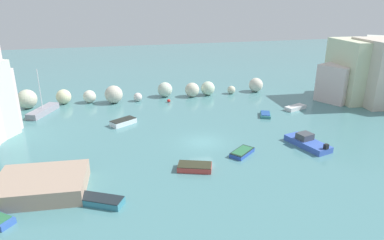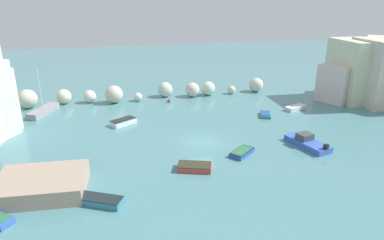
{
  "view_description": "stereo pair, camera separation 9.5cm",
  "coord_description": "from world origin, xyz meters",
  "px_view_note": "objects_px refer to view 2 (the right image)",
  "views": [
    {
      "loc": [
        -9.92,
        -32.82,
        14.97
      ],
      "look_at": [
        0.0,
        4.5,
        1.0
      ],
      "focal_mm": 32.12,
      "sensor_mm": 36.0,
      "label": 1
    },
    {
      "loc": [
        -9.83,
        -32.85,
        14.97
      ],
      "look_at": [
        0.0,
        4.5,
        1.0
      ],
      "focal_mm": 32.12,
      "sensor_mm": 36.0,
      "label": 2
    }
  ],
  "objects_px": {
    "channel_buoy": "(169,101)",
    "moored_boat_4": "(307,142)",
    "moored_boat_8": "(123,122)",
    "moored_boat_2": "(296,108)",
    "moored_boat_0": "(43,111)",
    "moored_boat_7": "(242,152)",
    "moored_boat_1": "(194,167)",
    "moored_boat_5": "(95,200)",
    "moored_boat_3": "(265,115)",
    "stone_dock": "(41,184)"
  },
  "relations": [
    {
      "from": "moored_boat_4",
      "to": "moored_boat_7",
      "type": "height_order",
      "value": "moored_boat_4"
    },
    {
      "from": "moored_boat_1",
      "to": "moored_boat_3",
      "type": "distance_m",
      "value": 17.69
    },
    {
      "from": "moored_boat_5",
      "to": "moored_boat_2",
      "type": "bearing_deg",
      "value": -119.47
    },
    {
      "from": "moored_boat_7",
      "to": "moored_boat_8",
      "type": "xyz_separation_m",
      "value": [
        -10.88,
        11.74,
        0.09
      ]
    },
    {
      "from": "moored_boat_1",
      "to": "moored_boat_2",
      "type": "bearing_deg",
      "value": 56.69
    },
    {
      "from": "channel_buoy",
      "to": "moored_boat_5",
      "type": "distance_m",
      "value": 26.9
    },
    {
      "from": "moored_boat_7",
      "to": "moored_boat_0",
      "type": "bearing_deg",
      "value": -80.0
    },
    {
      "from": "moored_boat_0",
      "to": "moored_boat_8",
      "type": "bearing_deg",
      "value": -99.92
    },
    {
      "from": "moored_boat_2",
      "to": "moored_boat_8",
      "type": "height_order",
      "value": "moored_boat_8"
    },
    {
      "from": "moored_boat_2",
      "to": "moored_boat_8",
      "type": "distance_m",
      "value": 23.76
    },
    {
      "from": "moored_boat_0",
      "to": "stone_dock",
      "type": "bearing_deg",
      "value": -148.35
    },
    {
      "from": "moored_boat_0",
      "to": "moored_boat_5",
      "type": "relative_size",
      "value": 1.36
    },
    {
      "from": "stone_dock",
      "to": "moored_boat_1",
      "type": "bearing_deg",
      "value": 2.17
    },
    {
      "from": "stone_dock",
      "to": "moored_boat_5",
      "type": "height_order",
      "value": "stone_dock"
    },
    {
      "from": "stone_dock",
      "to": "moored_boat_5",
      "type": "bearing_deg",
      "value": -33.44
    },
    {
      "from": "moored_boat_1",
      "to": "moored_boat_2",
      "type": "distance_m",
      "value": 22.78
    },
    {
      "from": "moored_boat_3",
      "to": "moored_boat_5",
      "type": "distance_m",
      "value": 26.58
    },
    {
      "from": "moored_boat_0",
      "to": "moored_boat_2",
      "type": "xyz_separation_m",
      "value": [
        33.92,
        -7.07,
        -0.15
      ]
    },
    {
      "from": "stone_dock",
      "to": "moored_boat_3",
      "type": "bearing_deg",
      "value": 25.75
    },
    {
      "from": "channel_buoy",
      "to": "moored_boat_2",
      "type": "distance_m",
      "value": 18.31
    },
    {
      "from": "channel_buoy",
      "to": "moored_boat_4",
      "type": "height_order",
      "value": "moored_boat_4"
    },
    {
      "from": "channel_buoy",
      "to": "moored_boat_8",
      "type": "bearing_deg",
      "value": -132.87
    },
    {
      "from": "moored_boat_0",
      "to": "moored_boat_5",
      "type": "bearing_deg",
      "value": -139.61
    },
    {
      "from": "moored_boat_1",
      "to": "moored_boat_8",
      "type": "bearing_deg",
      "value": 131.97
    },
    {
      "from": "moored_boat_1",
      "to": "moored_boat_5",
      "type": "height_order",
      "value": "moored_boat_5"
    },
    {
      "from": "moored_boat_2",
      "to": "moored_boat_3",
      "type": "relative_size",
      "value": 1.24
    },
    {
      "from": "moored_boat_0",
      "to": "moored_boat_3",
      "type": "relative_size",
      "value": 2.2
    },
    {
      "from": "moored_boat_7",
      "to": "channel_buoy",
      "type": "bearing_deg",
      "value": -117.94
    },
    {
      "from": "moored_boat_0",
      "to": "moored_boat_4",
      "type": "bearing_deg",
      "value": -98.55
    },
    {
      "from": "moored_boat_3",
      "to": "moored_boat_2",
      "type": "bearing_deg",
      "value": -49.88
    },
    {
      "from": "stone_dock",
      "to": "moored_boat_5",
      "type": "relative_size",
      "value": 1.54
    },
    {
      "from": "stone_dock",
      "to": "moored_boat_3",
      "type": "distance_m",
      "value": 28.78
    },
    {
      "from": "stone_dock",
      "to": "moored_boat_1",
      "type": "distance_m",
      "value": 12.95
    },
    {
      "from": "channel_buoy",
      "to": "moored_boat_3",
      "type": "xyz_separation_m",
      "value": [
        11.14,
        -9.47,
        -0.03
      ]
    },
    {
      "from": "moored_boat_3",
      "to": "moored_boat_8",
      "type": "distance_m",
      "value": 18.49
    },
    {
      "from": "moored_boat_3",
      "to": "moored_boat_1",
      "type": "bearing_deg",
      "value": 157.08
    },
    {
      "from": "moored_boat_2",
      "to": "moored_boat_7",
      "type": "xyz_separation_m",
      "value": [
        -12.89,
        -11.62,
        -0.02
      ]
    },
    {
      "from": "moored_boat_0",
      "to": "moored_boat_2",
      "type": "relative_size",
      "value": 1.77
    },
    {
      "from": "moored_boat_3",
      "to": "moored_boat_7",
      "type": "distance_m",
      "value": 12.61
    },
    {
      "from": "moored_boat_4",
      "to": "moored_boat_8",
      "type": "bearing_deg",
      "value": 43.67
    },
    {
      "from": "moored_boat_8",
      "to": "moored_boat_2",
      "type": "bearing_deg",
      "value": 148.04
    },
    {
      "from": "moored_boat_3",
      "to": "moored_boat_0",
      "type": "bearing_deg",
      "value": 97.6
    },
    {
      "from": "moored_boat_5",
      "to": "moored_boat_7",
      "type": "bearing_deg",
      "value": -131.35
    },
    {
      "from": "moored_boat_0",
      "to": "moored_boat_1",
      "type": "xyz_separation_m",
      "value": [
        15.58,
        -20.59,
        -0.14
      ]
    },
    {
      "from": "moored_boat_1",
      "to": "moored_boat_2",
      "type": "height_order",
      "value": "moored_boat_1"
    },
    {
      "from": "moored_boat_0",
      "to": "moored_boat_2",
      "type": "height_order",
      "value": "moored_boat_0"
    },
    {
      "from": "moored_boat_2",
      "to": "moored_boat_3",
      "type": "bearing_deg",
      "value": -3.69
    },
    {
      "from": "channel_buoy",
      "to": "moored_boat_4",
      "type": "xyz_separation_m",
      "value": [
        11.07,
        -19.41,
        0.18
      ]
    },
    {
      "from": "moored_boat_1",
      "to": "moored_boat_4",
      "type": "distance_m",
      "value": 13.08
    },
    {
      "from": "stone_dock",
      "to": "moored_boat_8",
      "type": "distance_m",
      "value": 16.0
    }
  ]
}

